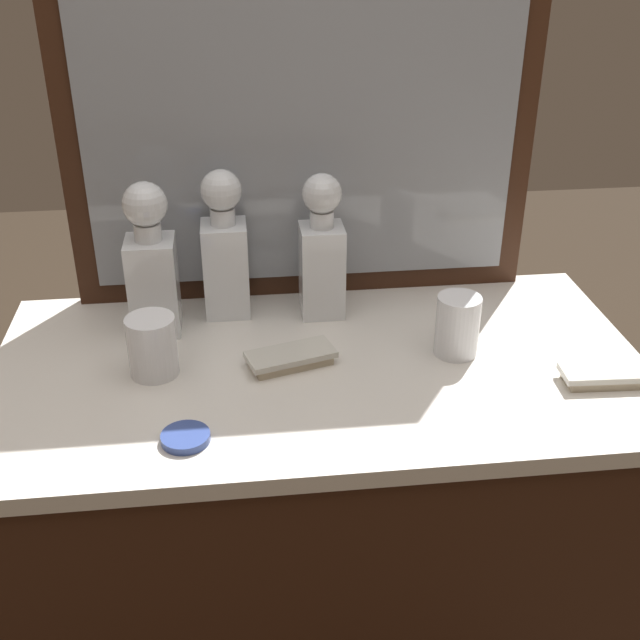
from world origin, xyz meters
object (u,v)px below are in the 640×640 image
crystal_decanter_front (322,260)px  porcelain_dish (186,438)px  silver_brush_far_left (610,376)px  silver_brush_far_right (291,359)px  crystal_tumbler_center (153,347)px  crystal_decanter_right (225,257)px  crystal_decanter_far_right (152,274)px  crystal_tumbler_front (457,328)px

crystal_decanter_front → porcelain_dish: size_ratio=3.77×
silver_brush_far_left → silver_brush_far_right: 0.51m
crystal_tumbler_center → crystal_decanter_front: bearing=30.9°
crystal_tumbler_center → porcelain_dish: (0.05, -0.19, -0.04)m
crystal_decanter_right → porcelain_dish: size_ratio=3.86×
crystal_decanter_right → silver_brush_far_left: size_ratio=1.72×
crystal_tumbler_center → silver_brush_far_left: 0.73m
crystal_decanter_far_right → crystal_tumbler_front: size_ratio=2.60×
crystal_decanter_front → crystal_tumbler_front: 0.27m
crystal_decanter_front → silver_brush_far_left: 0.52m
silver_brush_far_left → crystal_tumbler_front: bearing=151.3°
crystal_decanter_front → porcelain_dish: bearing=-123.0°
crystal_decanter_right → crystal_tumbler_front: 0.43m
crystal_decanter_far_right → silver_brush_far_left: (0.72, -0.26, -0.10)m
crystal_decanter_right → crystal_tumbler_center: size_ratio=2.71×
silver_brush_far_left → porcelain_dish: bearing=-173.5°
crystal_decanter_front → silver_brush_far_left: (0.42, -0.29, -0.09)m
crystal_tumbler_front → silver_brush_far_left: (0.22, -0.12, -0.04)m
crystal_decanter_right → silver_brush_far_left: bearing=-27.8°
crystal_decanter_right → crystal_decanter_far_right: crystal_decanter_far_right is taller
crystal_decanter_front → crystal_decanter_far_right: 0.30m
crystal_tumbler_center → silver_brush_far_left: crystal_tumbler_center is taller
crystal_decanter_front → crystal_decanter_far_right: size_ratio=0.97×
crystal_decanter_far_right → silver_brush_far_right: (0.22, -0.15, -0.10)m
crystal_tumbler_center → silver_brush_far_left: size_ratio=0.64×
silver_brush_far_right → crystal_decanter_front: bearing=68.2°
crystal_tumbler_front → silver_brush_far_right: (-0.28, -0.01, -0.04)m
silver_brush_far_left → porcelain_dish: size_ratio=2.24×
crystal_tumbler_center → silver_brush_far_right: bearing=-1.6°
silver_brush_far_left → silver_brush_far_right: (-0.50, 0.11, -0.00)m
silver_brush_far_right → porcelain_dish: silver_brush_far_right is taller
silver_brush_far_left → crystal_decanter_right: bearing=152.2°
crystal_decanter_right → crystal_decanter_front: 0.17m
crystal_decanter_front → silver_brush_far_right: size_ratio=1.70×
crystal_decanter_right → crystal_decanter_far_right: (-0.12, -0.05, 0.00)m
silver_brush_far_left → silver_brush_far_right: size_ratio=1.01×
crystal_tumbler_center → crystal_decanter_right: bearing=58.5°
crystal_decanter_far_right → silver_brush_far_right: bearing=-33.8°
crystal_decanter_right → crystal_decanter_far_right: bearing=-156.5°
silver_brush_far_left → porcelain_dish: 0.67m
crystal_tumbler_center → porcelain_dish: size_ratio=1.42×
crystal_decanter_far_right → crystal_decanter_front: bearing=6.0°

